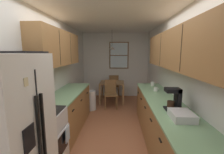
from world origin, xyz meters
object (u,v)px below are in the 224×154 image
at_px(dish_rack, 182,116).
at_px(table_serving_bowl, 112,81).
at_px(dining_chair_far, 114,85).
at_px(trash_bin, 91,100).
at_px(dining_chair_near, 111,92).
at_px(dining_table, 112,85).
at_px(mug_by_coffeemaker, 156,89).
at_px(storage_canister, 52,97).
at_px(coffee_maker, 174,99).
at_px(refrigerator, 5,145).
at_px(stove_range, 41,141).
at_px(mug_spare, 153,84).
at_px(microwave_over_range, 26,63).

height_order(dish_rack, table_serving_bowl, dish_rack).
bearing_deg(dining_chair_far, trash_bin, -114.37).
xyz_separation_m(dining_chair_near, trash_bin, (-0.59, -0.23, -0.20)).
bearing_deg(dining_chair_near, dish_rack, -68.38).
bearing_deg(dining_table, mug_by_coffeemaker, -60.23).
distance_m(storage_canister, coffee_maker, 2.04).
xyz_separation_m(dining_table, dish_rack, (1.10, -3.41, 0.35)).
height_order(dining_table, trash_bin, dining_table).
height_order(refrigerator, dining_table, refrigerator).
distance_m(dining_chair_far, trash_bin, 1.58).
xyz_separation_m(trash_bin, mug_by_coffeemaker, (1.71, -1.09, 0.64)).
bearing_deg(mug_by_coffeemaker, trash_bin, 147.35).
height_order(stove_range, storage_canister, storage_canister).
bearing_deg(trash_bin, mug_spare, -15.91).
bearing_deg(refrigerator, table_serving_bowl, 78.30).
distance_m(stove_range, dining_table, 3.45).
bearing_deg(table_serving_bowl, dining_chair_far, 86.27).
distance_m(stove_range, mug_spare, 2.91).
xyz_separation_m(coffee_maker, table_serving_bowl, (-1.11, 3.12, -0.33)).
distance_m(dining_chair_near, trash_bin, 0.67).
height_order(dining_table, mug_by_coffeemaker, mug_by_coffeemaker).
bearing_deg(dish_rack, dining_chair_far, 104.79).
xyz_separation_m(microwave_over_range, mug_by_coffeemaker, (2.12, 1.40, -0.69)).
xyz_separation_m(stove_range, table_serving_bowl, (0.91, 3.38, 0.28)).
relative_size(microwave_over_range, mug_by_coffeemaker, 4.65).
bearing_deg(coffee_maker, stove_range, -172.54).
distance_m(stove_range, storage_canister, 0.71).
height_order(stove_range, dining_chair_near, stove_range).
bearing_deg(microwave_over_range, mug_by_coffeemaker, 33.58).
bearing_deg(coffee_maker, trash_bin, 127.67).
height_order(dining_table, dining_chair_far, dining_chair_far).
bearing_deg(stove_range, dining_chair_far, 76.51).
bearing_deg(dish_rack, storage_canister, 164.74).
distance_m(dining_chair_far, storage_canister, 3.63).
height_order(dining_chair_near, mug_spare, mug_spare).
bearing_deg(storage_canister, trash_bin, 81.60).
distance_m(trash_bin, coffee_maker, 2.93).
bearing_deg(table_serving_bowl, storage_canister, -107.36).
bearing_deg(mug_spare, trash_bin, 164.09).
bearing_deg(dish_rack, dining_table, 107.89).
xyz_separation_m(dining_chair_far, mug_by_coffeemaker, (1.06, -2.52, 0.45)).
distance_m(dining_chair_far, dish_rack, 4.17).
bearing_deg(stove_range, dining_table, 74.88).
distance_m(coffee_maker, dish_rack, 0.37).
relative_size(storage_canister, coffee_maker, 0.63).
xyz_separation_m(refrigerator, dish_rack, (1.95, 0.65, 0.07)).
distance_m(coffee_maker, table_serving_bowl, 3.33).
height_order(mug_by_coffeemaker, dish_rack, dish_rack).
relative_size(microwave_over_range, table_serving_bowl, 2.84).
bearing_deg(coffee_maker, refrigerator, -153.21).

